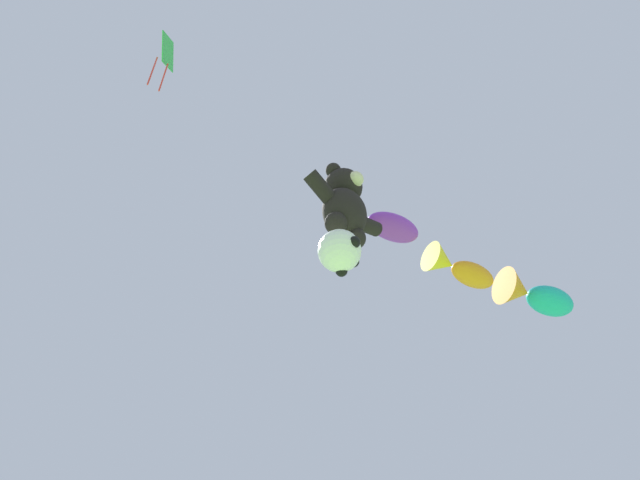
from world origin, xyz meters
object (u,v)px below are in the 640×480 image
teddy_bear_kite (344,204)px  fish_kite_violet (374,220)px  soccer_ball_kite (340,251)px  diamond_kite (166,57)px  fish_kite_tangerine (457,268)px  fish_kite_teal (533,295)px

teddy_bear_kite → fish_kite_violet: (1.43, 0.43, 1.17)m
teddy_bear_kite → soccer_ball_kite: 1.75m
teddy_bear_kite → diamond_kite: diamond_kite is taller
fish_kite_tangerine → diamond_kite: (-7.53, 1.46, 1.82)m
fish_kite_tangerine → fish_kite_teal: size_ratio=0.86×
soccer_ball_kite → fish_kite_tangerine: size_ratio=0.42×
fish_kite_teal → diamond_kite: diamond_kite is taller
soccer_ball_kite → fish_kite_violet: fish_kite_violet is taller
teddy_bear_kite → fish_kite_teal: size_ratio=0.90×
soccer_ball_kite → diamond_kite: (-3.35, 1.64, 4.72)m
fish_kite_violet → diamond_kite: size_ratio=0.89×
fish_kite_violet → fish_kite_teal: size_ratio=0.91×
fish_kite_violet → diamond_kite: bearing=168.3°
teddy_bear_kite → fish_kite_violet: size_ratio=0.98×
soccer_ball_kite → fish_kite_tangerine: (4.18, 0.17, 2.91)m
fish_kite_tangerine → diamond_kite: size_ratio=0.84×
soccer_ball_kite → fish_kite_violet: 3.43m
soccer_ball_kite → fish_kite_teal: fish_kite_teal is taller
soccer_ball_kite → fish_kite_teal: 7.30m
teddy_bear_kite → fish_kite_tangerine: (3.85, 0.03, 1.20)m
soccer_ball_kite → fish_kite_violet: bearing=18.2°
teddy_bear_kite → fish_kite_tangerine: size_ratio=1.04×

